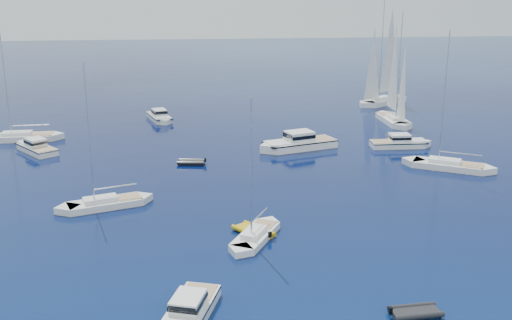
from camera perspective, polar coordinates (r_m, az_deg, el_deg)
The scene contains 15 objects.
ground at distance 39.08m, azimuth 3.13°, elevation -14.06°, with size 400.00×400.00×0.00m, color navy.
motor_cruiser_left at distance 38.29m, azimuth -6.46°, elevation -14.84°, with size 2.38×7.77×2.04m, color white, non-canonical shape.
motor_cruiser_far_r at distance 78.35m, azimuth 13.48°, elevation 1.20°, with size 2.53×8.28×2.17m, color silver, non-canonical shape.
motor_cruiser_far_l at distance 78.88m, azimuth -20.08°, elevation 0.75°, with size 2.54×8.31×2.18m, color white, non-canonical shape.
motor_cruiser_distant at distance 75.53m, azimuth 3.94°, elevation 1.06°, with size 3.32×10.86×2.85m, color white, non-canonical shape.
motor_cruiser_horizon at distance 92.57m, azimuth -9.07°, elevation 3.73°, with size 2.51×8.19×2.15m, color silver, non-canonical shape.
sailboat_fore at distance 48.94m, azimuth -0.07°, elevation -7.51°, with size 2.16×8.31×12.22m, color white, non-canonical shape.
sailboat_mid_r at distance 70.52m, azimuth 17.68°, elevation -0.79°, with size 2.79×10.72×15.76m, color white, non-canonical shape.
sailboat_mid_l at distance 57.48m, azimuth -14.06°, elevation -4.33°, with size 2.46×9.47×13.92m, color silver, non-canonical shape.
sailboat_sails_r at distance 92.16m, azimuth 12.82°, elevation 3.47°, with size 2.95×11.36×16.70m, color white, non-canonical shape.
sailboat_far_l at distance 85.42m, azimuth -21.30°, elevation 1.76°, with size 3.02×11.62×17.08m, color silver, non-canonical shape.
sailboat_sails_far at distance 106.82m, azimuth 11.93°, elevation 5.24°, with size 3.27×12.59×18.51m, color white, non-canonical shape.
tender_yellow at distance 50.00m, azimuth -0.24°, elevation -6.98°, with size 2.08×3.82×0.95m, color #CD9E0C, non-canonical shape.
tender_grey_near at distance 39.81m, azimuth 14.80°, elevation -14.02°, with size 1.85×3.31×0.95m, color black, non-canonical shape.
tender_grey_far at distance 69.30m, azimuth -6.14°, elevation -0.39°, with size 1.82×3.24×0.95m, color black, non-canonical shape.
Camera 1 is at (-5.86, -33.25, 19.68)m, focal length 42.31 mm.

